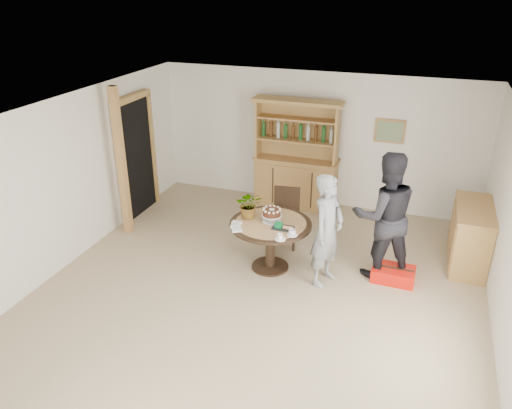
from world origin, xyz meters
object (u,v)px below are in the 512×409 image
object	(u,v)px
teen_boy	(327,231)
adult_person	(384,216)
sideboard	(470,236)
dining_chair	(286,213)
hutch	(296,171)
red_suitcase	(393,274)
dining_table	(271,232)

from	to	relation	value
teen_boy	adult_person	bearing A→B (deg)	-39.24
sideboard	teen_boy	world-z (taller)	teen_boy
dining_chair	adult_person	world-z (taller)	adult_person
sideboard	adult_person	world-z (taller)	adult_person
sideboard	dining_chair	size ratio (longest dim) A/B	1.33
hutch	teen_boy	bearing A→B (deg)	-65.80
hutch	adult_person	bearing A→B (deg)	-47.49
teen_boy	red_suitcase	distance (m)	1.23
hutch	dining_chair	world-z (taller)	hutch
dining_chair	teen_boy	size ratio (longest dim) A/B	0.58
sideboard	red_suitcase	distance (m)	1.37
dining_table	red_suitcase	world-z (taller)	dining_table
sideboard	dining_table	world-z (taller)	sideboard
hutch	red_suitcase	xyz separation A→B (m)	(2.03, -2.08, -0.59)
hutch	dining_table	distance (m)	2.35
adult_person	sideboard	bearing A→B (deg)	-171.66
dining_chair	hutch	bearing A→B (deg)	92.26
dining_table	adult_person	world-z (taller)	adult_person
hutch	teen_boy	size ratio (longest dim) A/B	1.24
hutch	red_suitcase	bearing A→B (deg)	-45.71
sideboard	dining_chair	world-z (taller)	dining_chair
hutch	red_suitcase	distance (m)	2.97
sideboard	teen_boy	distance (m)	2.31
teen_boy	red_suitcase	xyz separation A→B (m)	(0.94, 0.36, -0.72)
dining_chair	teen_boy	world-z (taller)	teen_boy
dining_table	teen_boy	xyz separation A→B (m)	(0.85, -0.10, 0.22)
dining_chair	adult_person	distance (m)	1.69
adult_person	red_suitcase	distance (m)	0.88
sideboard	dining_table	distance (m)	3.00
dining_table	teen_boy	bearing A→B (deg)	-6.71
adult_person	hutch	bearing A→B (deg)	-69.72
hutch	adult_person	size ratio (longest dim) A/B	1.08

